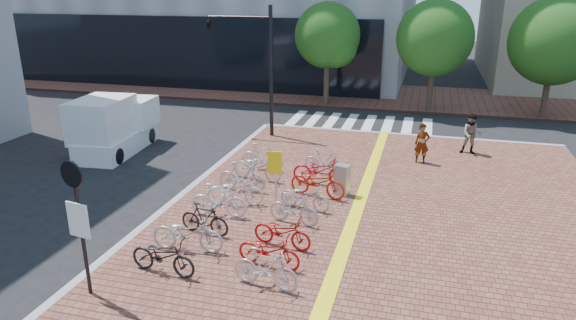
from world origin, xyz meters
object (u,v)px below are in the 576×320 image
(pedestrian_a, at_px, (422,143))
(yellow_sign, at_px, (275,167))
(bike_11, at_px, (294,209))
(utility_box, at_px, (342,180))
(bike_10, at_px, (282,232))
(traffic_light_pole, at_px, (242,47))
(bike_9, at_px, (269,250))
(bike_13, at_px, (318,182))
(notice_sign, at_px, (78,213))
(bike_1, at_px, (187,233))
(bike_6, at_px, (257,167))
(bike_3, at_px, (219,200))
(bike_14, at_px, (320,170))
(bike_12, at_px, (305,196))
(bike_7, at_px, (262,157))
(bike_15, at_px, (324,162))
(bike_5, at_px, (242,177))
(bike_0, at_px, (163,256))
(bike_8, at_px, (265,268))
(bike_2, at_px, (205,219))
(bike_4, at_px, (235,191))
(box_truck, at_px, (114,126))

(pedestrian_a, relative_size, yellow_sign, 0.93)
(bike_11, xyz_separation_m, utility_box, (1.00, 2.65, 0.05))
(bike_10, relative_size, traffic_light_pole, 0.29)
(bike_9, distance_m, bike_13, 4.80)
(pedestrian_a, height_order, utility_box, pedestrian_a)
(pedestrian_a, bearing_deg, notice_sign, -128.58)
(bike_1, bearing_deg, bike_10, -74.32)
(utility_box, height_order, yellow_sign, yellow_sign)
(bike_6, bearing_deg, bike_3, -173.58)
(bike_1, relative_size, bike_14, 1.01)
(bike_9, distance_m, yellow_sign, 4.22)
(bike_12, bearing_deg, bike_7, 48.35)
(bike_13, distance_m, bike_15, 2.26)
(bike_1, bearing_deg, notice_sign, 147.73)
(bike_9, xyz_separation_m, bike_15, (-0.02, 7.04, 0.04))
(bike_5, relative_size, bike_15, 1.07)
(bike_7, xyz_separation_m, bike_15, (2.41, 0.18, -0.04))
(bike_0, distance_m, bike_1, 1.22)
(bike_8, relative_size, yellow_sign, 0.97)
(bike_2, relative_size, traffic_light_pole, 0.26)
(bike_0, distance_m, bike_6, 6.77)
(bike_4, distance_m, bike_11, 2.35)
(bike_2, distance_m, bike_10, 2.36)
(bike_3, height_order, notice_sign, notice_sign)
(bike_4, height_order, box_truck, box_truck)
(bike_3, distance_m, bike_14, 4.31)
(bike_6, distance_m, bike_8, 7.14)
(bike_11, bearing_deg, bike_4, 78.93)
(bike_2, bearing_deg, bike_3, 11.07)
(bike_12, relative_size, pedestrian_a, 1.05)
(utility_box, bearing_deg, notice_sign, -121.75)
(bike_8, height_order, bike_14, bike_14)
(bike_6, xyz_separation_m, bike_8, (2.45, -6.70, -0.00))
(bike_2, bearing_deg, box_truck, 55.88)
(bike_14, distance_m, notice_sign, 9.21)
(bike_3, bearing_deg, bike_4, -13.47)
(bike_0, xyz_separation_m, bike_2, (0.11, 2.25, -0.00))
(bike_11, bearing_deg, bike_12, 6.37)
(bike_1, bearing_deg, bike_9, -99.58)
(yellow_sign, bearing_deg, bike_11, -55.37)
(bike_3, xyz_separation_m, bike_14, (2.42, 3.56, -0.03))
(bike_0, bearing_deg, bike_5, 6.07)
(bike_12, height_order, pedestrian_a, pedestrian_a)
(bike_11, bearing_deg, bike_3, 103.47)
(bike_3, height_order, bike_7, bike_3)
(bike_4, relative_size, bike_11, 1.15)
(bike_12, bearing_deg, bike_11, -173.49)
(bike_5, bearing_deg, bike_8, -152.58)
(bike_3, height_order, bike_6, bike_3)
(bike_3, distance_m, bike_9, 3.40)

